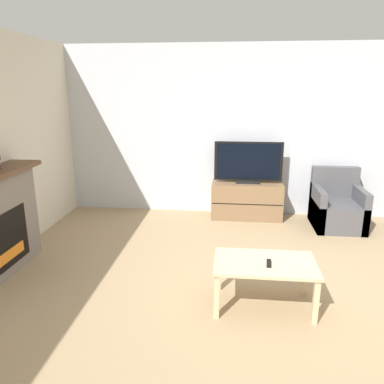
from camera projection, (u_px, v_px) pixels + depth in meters
ground_plane at (262, 300)px, 3.72m from camera, size 24.00×24.00×0.00m
wall_back at (254, 132)px, 5.98m from camera, size 12.00×0.06×2.70m
tv_stand at (247, 200)px, 6.00m from camera, size 1.11×0.44×0.58m
tv at (248, 164)px, 5.83m from camera, size 1.06×0.18×0.65m
armchair at (337, 208)px, 5.62m from camera, size 0.70×0.76×0.87m
coffee_table at (264, 268)px, 3.52m from camera, size 0.95×0.58×0.46m
remote at (269, 263)px, 3.46m from camera, size 0.05×0.15×0.02m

